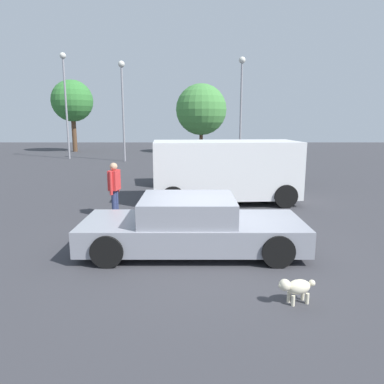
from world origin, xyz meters
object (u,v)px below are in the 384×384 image
(suv_dark, at_px, (220,161))
(light_post_near, at_px, (241,92))
(sedan_foreground, at_px, (191,226))
(light_post_mid, at_px, (122,95))
(dog, at_px, (296,287))
(van_white, at_px, (225,169))
(pedestrian, at_px, (114,185))
(light_post_far, at_px, (64,89))

(suv_dark, distance_m, light_post_near, 10.11)
(sedan_foreground, distance_m, light_post_mid, 18.62)
(dog, distance_m, van_white, 7.13)
(van_white, bearing_deg, suv_dark, 83.79)
(dog, height_order, pedestrian, pedestrian)
(sedan_foreground, bearing_deg, suv_dark, 81.35)
(sedan_foreground, bearing_deg, light_post_mid, 104.92)
(sedan_foreground, bearing_deg, light_post_far, 115.33)
(van_white, bearing_deg, light_post_near, 75.91)
(suv_dark, bearing_deg, van_white, -102.11)
(light_post_near, bearing_deg, dog, -94.99)
(light_post_mid, bearing_deg, suv_dark, -57.21)
(dog, bearing_deg, pedestrian, -68.68)
(van_white, relative_size, light_post_near, 0.72)
(sedan_foreground, height_order, dog, sedan_foreground)
(light_post_near, distance_m, light_post_far, 12.60)
(dog, relative_size, light_post_far, 0.08)
(sedan_foreground, height_order, light_post_mid, light_post_mid)
(sedan_foreground, height_order, light_post_far, light_post_far)
(van_white, relative_size, light_post_mid, 0.74)
(dog, height_order, suv_dark, suv_dark)
(sedan_foreground, xyz_separation_m, suv_dark, (1.27, 8.34, 0.49))
(suv_dark, height_order, light_post_mid, light_post_mid)
(dog, bearing_deg, light_post_near, -110.74)
(sedan_foreground, relative_size, light_post_near, 0.67)
(dog, bearing_deg, suv_dark, -103.93)
(van_white, xyz_separation_m, light_post_mid, (-5.84, 12.79, 3.37))
(dog, bearing_deg, van_white, -102.10)
(suv_dark, bearing_deg, light_post_near, 67.05)
(sedan_foreground, bearing_deg, dog, -54.79)
(pedestrian, height_order, light_post_mid, light_post_mid)
(dog, xyz_separation_m, light_post_mid, (-6.29, 19.86, 4.25))
(light_post_mid, xyz_separation_m, light_post_far, (-4.45, 1.72, 0.47))
(pedestrian, distance_m, light_post_near, 16.20)
(pedestrian, relative_size, light_post_far, 0.21)
(van_white, height_order, light_post_near, light_post_near)
(light_post_far, bearing_deg, light_post_mid, -21.10)
(suv_dark, xyz_separation_m, light_post_near, (2.07, 9.21, 3.61))
(sedan_foreground, bearing_deg, pedestrian, 128.53)
(dog, distance_m, suv_dark, 10.65)
(suv_dark, bearing_deg, dog, -98.46)
(pedestrian, bearing_deg, light_post_mid, -70.16)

